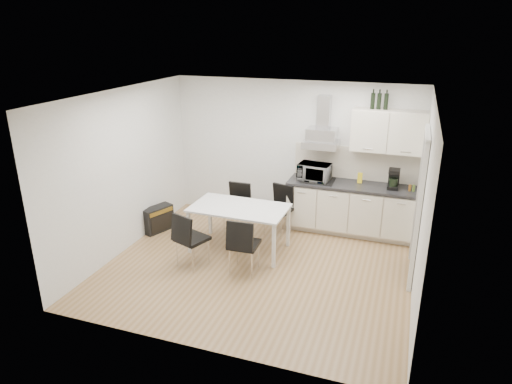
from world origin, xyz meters
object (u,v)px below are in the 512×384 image
kitchenette (355,188)px  chair_far_right (278,211)px  guitar_amp (158,219)px  chair_far_left (236,209)px  chair_near_right (244,245)px  floor_speaker (262,210)px  chair_near_left (192,239)px  dining_table (239,211)px

kitchenette → chair_far_right: (-1.23, -0.51, -0.39)m
guitar_amp → chair_far_left: bearing=38.4°
chair_far_left → guitar_amp: chair_far_left is taller
chair_near_right → chair_far_left: bearing=113.8°
floor_speaker → chair_near_left: bearing=-109.1°
chair_near_left → chair_near_right: same height
chair_far_right → chair_near_right: size_ratio=1.00×
chair_far_left → chair_near_left: (-0.19, -1.34, 0.00)m
kitchenette → floor_speaker: size_ratio=9.42×
guitar_amp → kitchenette: bearing=39.8°
guitar_amp → chair_near_right: bearing=-1.7°
chair_near_right → floor_speaker: bearing=98.9°
dining_table → guitar_amp: size_ratio=2.59×
chair_far_right → floor_speaker: 0.90m
dining_table → chair_far_left: (-0.29, 0.60, -0.24)m
dining_table → chair_far_right: (0.43, 0.76, -0.24)m
chair_far_left → guitar_amp: 1.43m
chair_far_right → guitar_amp: 2.15m
dining_table → guitar_amp: bearing=174.2°
floor_speaker → kitchenette: bearing=-14.3°
chair_near_left → chair_far_left: bearing=102.0°
guitar_amp → chair_near_left: bearing=-17.1°
chair_far_left → chair_far_right: size_ratio=1.00×
kitchenette → chair_far_left: 2.09m
chair_far_left → guitar_amp: bearing=16.6°
chair_near_right → kitchenette: bearing=53.1°
chair_far_right → floor_speaker: (-0.51, 0.68, -0.31)m
kitchenette → chair_near_right: 2.37m
chair_far_left → chair_near_left: size_ratio=1.00×
kitchenette → chair_near_left: kitchenette is taller
chair_far_left → chair_near_right: bearing=115.9°
chair_near_right → floor_speaker: 2.15m
kitchenette → floor_speaker: bearing=174.6°
chair_near_left → chair_near_right: bearing=26.0°
kitchenette → guitar_amp: bearing=-162.0°
dining_table → chair_near_left: chair_near_left is taller
chair_far_left → guitar_amp: (-1.35, -0.41, -0.21)m
chair_far_right → chair_near_right: same height
kitchenette → chair_far_right: bearing=-157.4°
dining_table → chair_near_right: (0.33, -0.66, -0.24)m
guitar_amp → floor_speaker: size_ratio=2.23×
chair_far_right → chair_far_left: bearing=25.9°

